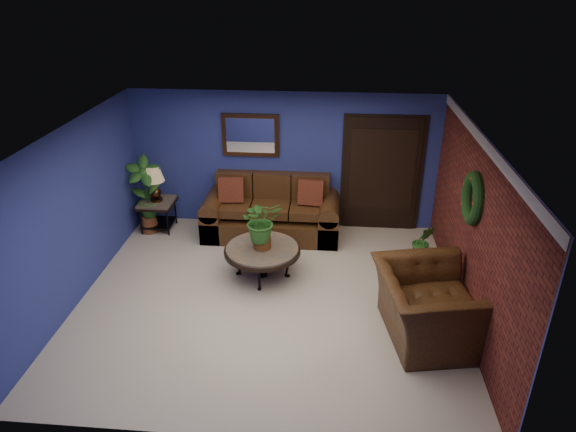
# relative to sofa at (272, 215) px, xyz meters

# --- Properties ---
(floor) EXTENTS (5.50, 5.50, 0.00)m
(floor) POSITION_rel_sofa_xyz_m (0.19, -2.09, -0.36)
(floor) COLOR beige
(floor) RESTS_ON ground
(wall_back) EXTENTS (5.50, 0.04, 2.50)m
(wall_back) POSITION_rel_sofa_xyz_m (0.19, 0.41, 0.89)
(wall_back) COLOR navy
(wall_back) RESTS_ON ground
(wall_left) EXTENTS (0.04, 5.00, 2.50)m
(wall_left) POSITION_rel_sofa_xyz_m (-2.56, -2.09, 0.89)
(wall_left) COLOR navy
(wall_left) RESTS_ON ground
(wall_right_brick) EXTENTS (0.04, 5.00, 2.50)m
(wall_right_brick) POSITION_rel_sofa_xyz_m (2.94, -2.09, 0.89)
(wall_right_brick) COLOR maroon
(wall_right_brick) RESTS_ON ground
(ceiling) EXTENTS (5.50, 5.00, 0.02)m
(ceiling) POSITION_rel_sofa_xyz_m (0.19, -2.09, 2.14)
(ceiling) COLOR silver
(ceiling) RESTS_ON wall_back
(crown_molding) EXTENTS (0.03, 5.00, 0.14)m
(crown_molding) POSITION_rel_sofa_xyz_m (2.91, -2.09, 2.07)
(crown_molding) COLOR white
(crown_molding) RESTS_ON wall_right_brick
(wall_mirror) EXTENTS (1.02, 0.06, 0.77)m
(wall_mirror) POSITION_rel_sofa_xyz_m (-0.41, 0.37, 1.36)
(wall_mirror) COLOR #462713
(wall_mirror) RESTS_ON wall_back
(closet_door) EXTENTS (1.44, 0.06, 2.18)m
(closet_door) POSITION_rel_sofa_xyz_m (1.94, 0.38, 0.69)
(closet_door) COLOR black
(closet_door) RESTS_ON wall_back
(wreath) EXTENTS (0.16, 0.72, 0.72)m
(wreath) POSITION_rel_sofa_xyz_m (2.88, -2.04, 1.34)
(wreath) COLOR black
(wreath) RESTS_ON wall_right_brick
(sofa) EXTENTS (2.41, 1.04, 1.08)m
(sofa) POSITION_rel_sofa_xyz_m (0.00, 0.00, 0.00)
(sofa) COLOR #4D2E16
(sofa) RESTS_ON ground
(coffee_table) EXTENTS (1.19, 1.19, 0.51)m
(coffee_table) POSITION_rel_sofa_xyz_m (0.02, -1.48, 0.10)
(coffee_table) COLOR #4F4A45
(coffee_table) RESTS_ON ground
(end_table) EXTENTS (0.63, 0.63, 0.57)m
(end_table) POSITION_rel_sofa_xyz_m (-2.11, -0.04, 0.08)
(end_table) COLOR #4F4A45
(end_table) RESTS_ON ground
(table_lamp) EXTENTS (0.38, 0.38, 0.62)m
(table_lamp) POSITION_rel_sofa_xyz_m (-2.11, -0.04, 0.62)
(table_lamp) COLOR #462713
(table_lamp) RESTS_ON end_table
(side_chair) EXTENTS (0.48, 0.48, 1.04)m
(side_chair) POSITION_rel_sofa_xyz_m (0.29, 0.04, 0.23)
(side_chair) COLOR brown
(side_chair) RESTS_ON ground
(armchair) EXTENTS (1.48, 1.62, 0.93)m
(armchair) POSITION_rel_sofa_xyz_m (2.34, -2.74, 0.11)
(armchair) COLOR #4D2E16
(armchair) RESTS_ON ground
(coffee_plant) EXTENTS (0.76, 0.71, 0.80)m
(coffee_plant) POSITION_rel_sofa_xyz_m (0.02, -1.48, 0.60)
(coffee_plant) COLOR brown
(coffee_plant) RESTS_ON coffee_table
(floor_plant) EXTENTS (0.34, 0.28, 0.76)m
(floor_plant) POSITION_rel_sofa_xyz_m (2.54, -0.97, 0.03)
(floor_plant) COLOR brown
(floor_plant) RESTS_ON ground
(tall_plant) EXTENTS (0.69, 0.53, 1.43)m
(tall_plant) POSITION_rel_sofa_xyz_m (-2.26, -0.14, 0.41)
(tall_plant) COLOR brown
(tall_plant) RESTS_ON ground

